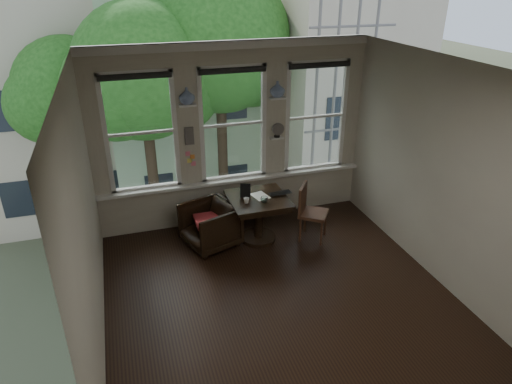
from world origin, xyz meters
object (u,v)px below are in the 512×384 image
object	(u,v)px
side_chair_right	(314,213)
mug	(246,201)
table	(258,219)
laptop	(282,195)
armchair_left	(210,226)

from	to	relation	value
side_chair_right	mug	size ratio (longest dim) A/B	10.24
table	laptop	distance (m)	0.54
armchair_left	laptop	world-z (taller)	laptop
side_chair_right	mug	bearing A→B (deg)	119.55
table	mug	bearing A→B (deg)	-153.17
side_chair_right	laptop	size ratio (longest dim) A/B	2.55
table	armchair_left	world-z (taller)	table
armchair_left	mug	distance (m)	0.72
table	mug	world-z (taller)	mug
laptop	mug	bearing A→B (deg)	-176.95
side_chair_right	laptop	world-z (taller)	side_chair_right
side_chair_right	laptop	xyz separation A→B (m)	(-0.48, 0.19, 0.30)
laptop	table	bearing A→B (deg)	169.73
table	armchair_left	distance (m)	0.78
table	mug	size ratio (longest dim) A/B	10.02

